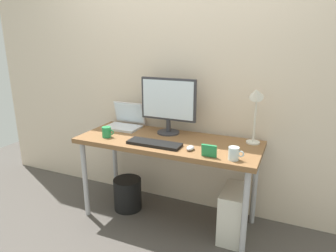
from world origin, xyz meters
The scene contains 13 objects.
ground_plane centered at (0.00, 0.00, 0.00)m, with size 6.00×6.00×0.00m, color #4C4742.
back_wall centered at (0.00, 0.36, 1.30)m, with size 4.40×0.04×2.60m, color beige.
desk centered at (0.00, 0.00, 0.68)m, with size 1.53×0.60×0.75m.
monitor centered at (-0.07, 0.17, 1.03)m, with size 0.51×0.20×0.49m.
laptop centered at (-0.52, 0.19, 0.81)m, with size 0.32×0.27×0.23m.
desk_lamp centered at (0.66, 0.17, 1.09)m, with size 0.11×0.16×0.48m.
keyboard centered at (-0.05, -0.16, 0.76)m, with size 0.44×0.14×0.02m, color black.
mouse centered at (0.25, -0.15, 0.77)m, with size 0.06×0.09×0.03m, color #B2B2B7.
coffee_mug centered at (-0.51, -0.15, 0.79)m, with size 0.11×0.08×0.09m.
glass_cup centered at (0.59, -0.21, 0.80)m, with size 0.11×0.07×0.09m.
photo_frame centered at (0.42, -0.23, 0.80)m, with size 0.11×0.02×0.09m, color #268C4C.
computer_tower centered at (0.58, -0.02, 0.21)m, with size 0.18×0.36×0.42m, color silver.
wastebasket centered at (-0.42, 0.00, 0.15)m, with size 0.26×0.26×0.30m, color black.
Camera 1 is at (0.96, -2.18, 1.57)m, focal length 32.16 mm.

